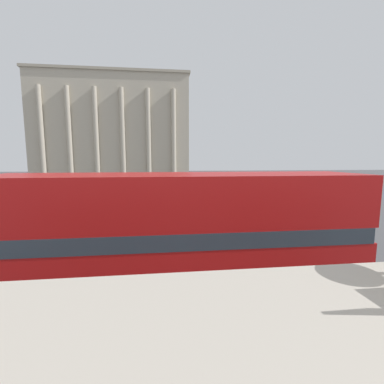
{
  "coord_description": "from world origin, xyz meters",
  "views": [
    {
      "loc": [
        -1.01,
        -2.55,
        4.47
      ],
      "look_at": [
        1.11,
        15.32,
        2.19
      ],
      "focal_mm": 24.0,
      "sensor_mm": 36.0,
      "label": 1
    }
  ],
  "objects_px": {
    "plaza_building_left": "(116,130)",
    "traffic_light_mid": "(130,190)",
    "traffic_light_far": "(196,183)",
    "pedestrian_yellow": "(238,201)",
    "traffic_light_near": "(268,196)",
    "double_decker_bus": "(182,234)",
    "car_silver": "(274,206)",
    "pedestrian_grey": "(256,195)",
    "pedestrian_olive": "(54,224)"
  },
  "relations": [
    {
      "from": "pedestrian_grey",
      "to": "pedestrian_yellow",
      "type": "bearing_deg",
      "value": 122.57
    },
    {
      "from": "traffic_light_mid",
      "to": "traffic_light_far",
      "type": "height_order",
      "value": "traffic_light_far"
    },
    {
      "from": "traffic_light_mid",
      "to": "pedestrian_yellow",
      "type": "bearing_deg",
      "value": 9.34
    },
    {
      "from": "traffic_light_near",
      "to": "traffic_light_far",
      "type": "distance_m",
      "value": 11.68
    },
    {
      "from": "double_decker_bus",
      "to": "plaza_building_left",
      "type": "relative_size",
      "value": 0.34
    },
    {
      "from": "car_silver",
      "to": "pedestrian_grey",
      "type": "relative_size",
      "value": 2.63
    },
    {
      "from": "pedestrian_grey",
      "to": "traffic_light_far",
      "type": "bearing_deg",
      "value": 67.14
    },
    {
      "from": "plaza_building_left",
      "to": "traffic_light_mid",
      "type": "xyz_separation_m",
      "value": [
        7.56,
        -40.44,
        -8.84
      ]
    },
    {
      "from": "plaza_building_left",
      "to": "pedestrian_olive",
      "type": "height_order",
      "value": "plaza_building_left"
    },
    {
      "from": "double_decker_bus",
      "to": "car_silver",
      "type": "relative_size",
      "value": 2.55
    },
    {
      "from": "car_silver",
      "to": "pedestrian_grey",
      "type": "xyz_separation_m",
      "value": [
        0.42,
        5.17,
        0.21
      ]
    },
    {
      "from": "plaza_building_left",
      "to": "pedestrian_olive",
      "type": "bearing_deg",
      "value": -84.73
    },
    {
      "from": "car_silver",
      "to": "pedestrian_yellow",
      "type": "xyz_separation_m",
      "value": [
        -2.48,
        1.89,
        0.22
      ]
    },
    {
      "from": "pedestrian_olive",
      "to": "traffic_light_far",
      "type": "bearing_deg",
      "value": 160.82
    },
    {
      "from": "plaza_building_left",
      "to": "traffic_light_mid",
      "type": "relative_size",
      "value": 9.91
    },
    {
      "from": "double_decker_bus",
      "to": "pedestrian_grey",
      "type": "xyz_separation_m",
      "value": [
        8.86,
        17.25,
        -1.34
      ]
    },
    {
      "from": "car_silver",
      "to": "pedestrian_yellow",
      "type": "distance_m",
      "value": 3.13
    },
    {
      "from": "traffic_light_far",
      "to": "car_silver",
      "type": "xyz_separation_m",
      "value": [
        5.56,
        -5.89,
        -1.44
      ]
    },
    {
      "from": "double_decker_bus",
      "to": "traffic_light_mid",
      "type": "bearing_deg",
      "value": 103.38
    },
    {
      "from": "traffic_light_mid",
      "to": "car_silver",
      "type": "relative_size",
      "value": 0.77
    },
    {
      "from": "traffic_light_near",
      "to": "traffic_light_mid",
      "type": "xyz_separation_m",
      "value": [
        -8.5,
        5.91,
        -0.28
      ]
    },
    {
      "from": "traffic_light_far",
      "to": "pedestrian_olive",
      "type": "height_order",
      "value": "traffic_light_far"
    },
    {
      "from": "traffic_light_near",
      "to": "pedestrian_yellow",
      "type": "relative_size",
      "value": 2.28
    },
    {
      "from": "double_decker_bus",
      "to": "car_silver",
      "type": "distance_m",
      "value": 14.83
    },
    {
      "from": "pedestrian_olive",
      "to": "pedestrian_yellow",
      "type": "relative_size",
      "value": 1.14
    },
    {
      "from": "double_decker_bus",
      "to": "traffic_light_far",
      "type": "bearing_deg",
      "value": 80.72
    },
    {
      "from": "traffic_light_mid",
      "to": "pedestrian_olive",
      "type": "height_order",
      "value": "traffic_light_mid"
    },
    {
      "from": "traffic_light_far",
      "to": "traffic_light_mid",
      "type": "bearing_deg",
      "value": -137.11
    },
    {
      "from": "traffic_light_mid",
      "to": "pedestrian_grey",
      "type": "xyz_separation_m",
      "value": [
        11.87,
        4.75,
        -1.21
      ]
    },
    {
      "from": "double_decker_bus",
      "to": "traffic_light_near",
      "type": "bearing_deg",
      "value": 50.08
    },
    {
      "from": "car_silver",
      "to": "pedestrian_olive",
      "type": "relative_size",
      "value": 2.3
    },
    {
      "from": "traffic_light_mid",
      "to": "double_decker_bus",
      "type": "bearing_deg",
      "value": -76.48
    },
    {
      "from": "traffic_light_near",
      "to": "pedestrian_grey",
      "type": "distance_m",
      "value": 11.28
    },
    {
      "from": "plaza_building_left",
      "to": "pedestrian_grey",
      "type": "relative_size",
      "value": 19.97
    },
    {
      "from": "plaza_building_left",
      "to": "traffic_light_far",
      "type": "bearing_deg",
      "value": -68.95
    },
    {
      "from": "traffic_light_far",
      "to": "pedestrian_olive",
      "type": "distance_m",
      "value": 14.62
    },
    {
      "from": "double_decker_bus",
      "to": "plaza_building_left",
      "type": "bearing_deg",
      "value": 101.14
    },
    {
      "from": "plaza_building_left",
      "to": "pedestrian_grey",
      "type": "xyz_separation_m",
      "value": [
        19.43,
        -35.68,
        -10.06
      ]
    },
    {
      "from": "car_silver",
      "to": "plaza_building_left",
      "type": "bearing_deg",
      "value": 130.21
    },
    {
      "from": "plaza_building_left",
      "to": "car_silver",
      "type": "height_order",
      "value": "plaza_building_left"
    },
    {
      "from": "double_decker_bus",
      "to": "pedestrian_yellow",
      "type": "height_order",
      "value": "double_decker_bus"
    },
    {
      "from": "traffic_light_near",
      "to": "car_silver",
      "type": "distance_m",
      "value": 6.46
    },
    {
      "from": "plaza_building_left",
      "to": "car_silver",
      "type": "bearing_deg",
      "value": -65.05
    },
    {
      "from": "traffic_light_far",
      "to": "traffic_light_near",
      "type": "bearing_deg",
      "value": -77.14
    },
    {
      "from": "plaza_building_left",
      "to": "car_silver",
      "type": "xyz_separation_m",
      "value": [
        19.01,
        -40.85,
        -10.27
      ]
    },
    {
      "from": "pedestrian_grey",
      "to": "plaza_building_left",
      "type": "bearing_deg",
      "value": 12.62
    },
    {
      "from": "traffic_light_mid",
      "to": "pedestrian_grey",
      "type": "relative_size",
      "value": 2.02
    },
    {
      "from": "plaza_building_left",
      "to": "pedestrian_olive",
      "type": "distance_m",
      "value": 47.52
    },
    {
      "from": "plaza_building_left",
      "to": "traffic_light_mid",
      "type": "height_order",
      "value": "plaza_building_left"
    },
    {
      "from": "pedestrian_olive",
      "to": "pedestrian_grey",
      "type": "relative_size",
      "value": 1.14
    }
  ]
}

